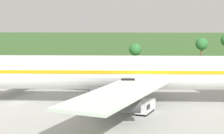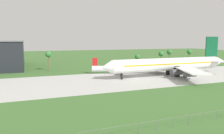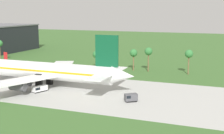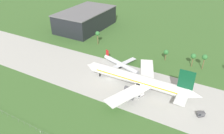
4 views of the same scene
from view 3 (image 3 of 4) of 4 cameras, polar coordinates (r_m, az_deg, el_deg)
name	(u,v)px [view 3 (image 3 of 4)]	position (r m, az deg, el deg)	size (l,w,h in m)	color
jet_airliner	(41,71)	(118.22, -12.86, -0.64)	(72.87, 57.35, 19.86)	white
regional_aircraft	(23,68)	(143.32, -15.89, -0.14)	(30.60, 27.83, 8.60)	silver
baggage_tug	(131,97)	(96.96, 3.42, -5.59)	(4.31, 3.95, 2.52)	black
fuel_truck	(39,89)	(111.01, -13.15, -3.90)	(3.76, 5.81, 2.09)	black
palm_tree_row	(108,51)	(150.01, -0.76, 2.89)	(106.74, 3.60, 11.61)	brown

